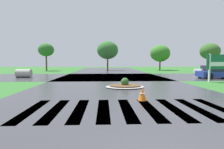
% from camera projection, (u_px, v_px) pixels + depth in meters
% --- Properties ---
extents(asphalt_roadway, '(11.85, 80.00, 0.01)m').
position_uv_depth(asphalt_roadway, '(117.00, 88.00, 12.88)').
color(asphalt_roadway, '#35353A').
rests_on(asphalt_roadway, ground).
extents(asphalt_cross_road, '(90.00, 10.66, 0.01)m').
position_uv_depth(asphalt_cross_road, '(111.00, 77.00, 22.20)').
color(asphalt_cross_road, '#35353A').
rests_on(asphalt_cross_road, ground).
extents(crosswalk_stripes, '(7.65, 3.50, 0.01)m').
position_uv_depth(crosswalk_stripes, '(127.00, 109.00, 7.16)').
color(crosswalk_stripes, white).
rests_on(crosswalk_stripes, ground).
extents(estate_billboard, '(2.69, 0.72, 2.47)m').
position_uv_depth(estate_billboard, '(219.00, 63.00, 16.50)').
color(estate_billboard, white).
rests_on(estate_billboard, ground).
extents(median_island, '(2.68, 2.15, 0.68)m').
position_uv_depth(median_island, '(125.00, 86.00, 13.03)').
color(median_island, '#9E9B93').
rests_on(median_island, ground).
extents(car_dark_suv, '(4.64, 2.34, 1.25)m').
position_uv_depth(car_dark_suv, '(213.00, 70.00, 25.44)').
color(car_dark_suv, silver).
rests_on(car_dark_suv, ground).
extents(car_white_sedan, '(3.95, 2.19, 1.29)m').
position_uv_depth(car_white_sedan, '(217.00, 73.00, 19.91)').
color(car_white_sedan, navy).
rests_on(car_white_sedan, ground).
extents(drainage_pipe_stack, '(1.59, 0.95, 0.94)m').
position_uv_depth(drainage_pipe_stack, '(24.00, 73.00, 21.00)').
color(drainage_pipe_stack, '#9E9B93').
rests_on(drainage_pipe_stack, ground).
extents(traffic_cone, '(0.39, 0.39, 0.61)m').
position_uv_depth(traffic_cone, '(142.00, 94.00, 8.70)').
color(traffic_cone, orange).
rests_on(traffic_cone, ground).
extents(background_treeline, '(36.14, 4.88, 5.78)m').
position_uv_depth(background_treeline, '(144.00, 51.00, 37.49)').
color(background_treeline, '#4C3823').
rests_on(background_treeline, ground).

